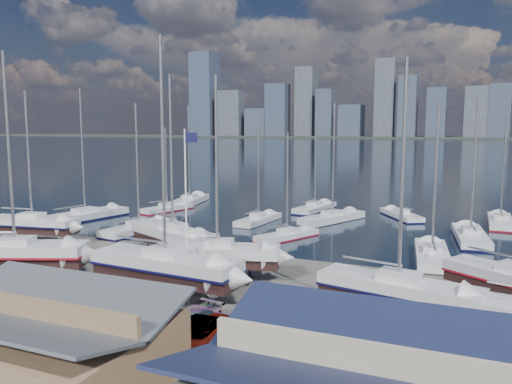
% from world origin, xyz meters
% --- Properties ---
extents(ground, '(1400.00, 1400.00, 0.00)m').
position_xyz_m(ground, '(0.00, -10.00, 0.00)').
color(ground, '#605E59').
rests_on(ground, ground).
extents(water, '(1400.00, 600.00, 0.40)m').
position_xyz_m(water, '(0.00, 300.00, -0.15)').
color(water, '#182137').
rests_on(water, ground).
extents(far_shore, '(1400.00, 80.00, 2.20)m').
position_xyz_m(far_shore, '(0.00, 560.00, 1.10)').
color(far_shore, '#2D332D').
rests_on(far_shore, ground).
extents(skyline, '(639.14, 43.80, 107.69)m').
position_xyz_m(skyline, '(-7.83, 553.76, 39.09)').
color(skyline, '#475166').
rests_on(skyline, far_shore).
extents(shed_grey, '(12.60, 8.40, 4.17)m').
position_xyz_m(shed_grey, '(0.00, -26.00, 2.15)').
color(shed_grey, '#8C6B4C').
rests_on(shed_grey, ground).
extents(sailboat_cradle_0, '(9.95, 4.20, 15.62)m').
position_xyz_m(sailboat_cradle_0, '(-22.83, -4.85, 2.05)').
color(sailboat_cradle_0, '#2D2D33').
rests_on(sailboat_cradle_0, ground).
extents(sailboat_cradle_1, '(11.32, 7.03, 17.61)m').
position_xyz_m(sailboat_cradle_1, '(-14.01, -14.75, 2.15)').
color(sailboat_cradle_1, '#2D2D33').
rests_on(sailboat_cradle_1, ground).
extents(sailboat_cradle_2, '(10.45, 6.90, 16.60)m').
position_xyz_m(sailboat_cradle_2, '(-6.25, -4.25, 2.11)').
color(sailboat_cradle_2, '#2D2D33').
rests_on(sailboat_cradle_2, ground).
extents(sailboat_cradle_3, '(11.50, 3.95, 18.10)m').
position_xyz_m(sailboat_cradle_3, '(-1.13, -13.32, 2.18)').
color(sailboat_cradle_3, '#2D2D33').
rests_on(sailboat_cradle_3, ground).
extents(sailboat_cradle_4, '(10.11, 5.10, 15.91)m').
position_xyz_m(sailboat_cradle_4, '(0.50, -8.48, 2.07)').
color(sailboat_cradle_4, '#2D2D33').
rests_on(sailboat_cradle_4, ground).
extents(sailboat_cradle_5, '(10.20, 4.72, 15.91)m').
position_xyz_m(sailboat_cradle_5, '(14.74, -12.10, 2.07)').
color(sailboat_cradle_5, '#2D2D33').
rests_on(sailboat_cradle_5, ground).
extents(sailboat_moored_0, '(5.82, 12.27, 17.69)m').
position_xyz_m(sailboat_moored_0, '(-27.27, 7.84, 0.31)').
color(sailboat_moored_0, black).
rests_on(sailboat_moored_0, water).
extents(sailboat_moored_1, '(4.50, 8.71, 12.54)m').
position_xyz_m(sailboat_moored_1, '(-21.11, 17.62, 0.31)').
color(sailboat_moored_1, black).
rests_on(sailboat_moored_1, water).
extents(sailboat_moored_2, '(4.84, 11.04, 16.12)m').
position_xyz_m(sailboat_moored_2, '(-21.67, 24.98, 0.32)').
color(sailboat_moored_2, black).
rests_on(sailboat_moored_2, water).
extents(sailboat_moored_3, '(4.04, 10.50, 15.31)m').
position_xyz_m(sailboat_moored_3, '(-16.06, 4.04, 0.31)').
color(sailboat_moored_3, black).
rests_on(sailboat_moored_3, water).
extents(sailboat_moored_4, '(3.21, 8.82, 13.03)m').
position_xyz_m(sailboat_moored_4, '(-5.60, 14.56, 0.32)').
color(sailboat_moored_4, black).
rests_on(sailboat_moored_4, water).
extents(sailboat_moored_5, '(4.17, 9.87, 14.30)m').
position_xyz_m(sailboat_moored_5, '(-1.58, 26.04, 0.31)').
color(sailboat_moored_5, black).
rests_on(sailboat_moored_5, water).
extents(sailboat_moored_6, '(5.42, 8.22, 11.99)m').
position_xyz_m(sailboat_moored_6, '(0.75, 7.31, 0.31)').
color(sailboat_moored_6, black).
rests_on(sailboat_moored_6, water).
extents(sailboat_moored_7, '(6.78, 10.66, 15.64)m').
position_xyz_m(sailboat_moored_7, '(2.77, 19.01, 0.32)').
color(sailboat_moored_7, black).
rests_on(sailboat_moored_7, water).
extents(sailboat_moored_8, '(6.64, 8.65, 12.96)m').
position_xyz_m(sailboat_moored_8, '(10.56, 25.04, 0.31)').
color(sailboat_moored_8, black).
rests_on(sailboat_moored_8, water).
extents(sailboat_moored_9, '(3.90, 10.21, 15.04)m').
position_xyz_m(sailboat_moored_9, '(15.72, 4.25, 0.32)').
color(sailboat_moored_9, black).
rests_on(sailboat_moored_9, water).
extents(sailboat_moored_10, '(4.15, 10.84, 15.80)m').
position_xyz_m(sailboat_moored_10, '(18.97, 13.93, 0.31)').
color(sailboat_moored_10, black).
rests_on(sailboat_moored_10, water).
extents(sailboat_moored_11, '(2.81, 9.81, 14.63)m').
position_xyz_m(sailboat_moored_11, '(22.39, 24.69, 0.31)').
color(sailboat_moored_11, black).
rests_on(sailboat_moored_11, water).
extents(car_a, '(1.80, 4.46, 1.52)m').
position_xyz_m(car_a, '(-5.99, -20.01, 0.76)').
color(car_a, gray).
rests_on(car_a, ground).
extents(car_b, '(4.61, 2.59, 1.44)m').
position_xyz_m(car_b, '(0.94, -19.59, 0.72)').
color(car_b, gray).
rests_on(car_b, ground).
extents(car_c, '(2.80, 5.72, 1.57)m').
position_xyz_m(car_c, '(5.11, -20.10, 0.78)').
color(car_c, gray).
rests_on(car_c, ground).
extents(car_d, '(2.75, 5.27, 1.46)m').
position_xyz_m(car_d, '(3.86, -18.66, 0.73)').
color(car_d, gray).
rests_on(car_d, ground).
extents(flagpole, '(1.05, 0.12, 11.83)m').
position_xyz_m(flagpole, '(0.00, -12.13, 6.80)').
color(flagpole, white).
rests_on(flagpole, ground).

